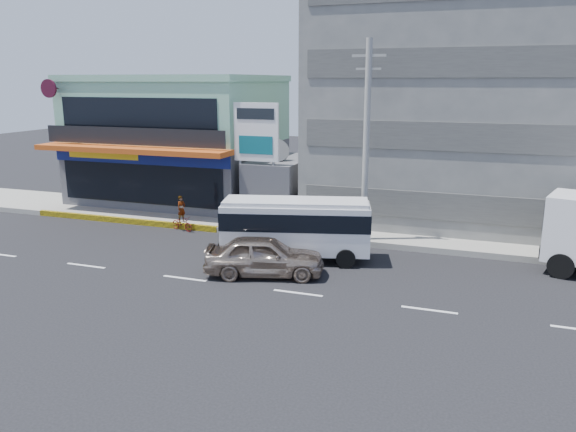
# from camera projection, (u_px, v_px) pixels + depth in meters

# --- Properties ---
(ground) EXTENTS (120.00, 120.00, 0.00)m
(ground) POSITION_uv_depth(u_px,v_px,m) (185.00, 278.00, 23.47)
(ground) COLOR black
(ground) RESTS_ON ground
(sidewalk) EXTENTS (70.00, 5.00, 0.30)m
(sidewalk) POSITION_uv_depth(u_px,v_px,m) (353.00, 230.00, 30.53)
(sidewalk) COLOR gray
(sidewalk) RESTS_ON ground
(shop_building) EXTENTS (12.40, 11.70, 8.00)m
(shop_building) POSITION_uv_depth(u_px,v_px,m) (181.00, 142.00, 37.90)
(shop_building) COLOR #45454A
(shop_building) RESTS_ON ground
(concrete_building) EXTENTS (16.00, 12.00, 14.00)m
(concrete_building) POSITION_uv_depth(u_px,v_px,m) (463.00, 99.00, 32.35)
(concrete_building) COLOR gray
(concrete_building) RESTS_ON ground
(gap_structure) EXTENTS (3.00, 6.00, 3.50)m
(gap_structure) POSITION_uv_depth(u_px,v_px,m) (282.00, 187.00, 34.06)
(gap_structure) COLOR #45454A
(gap_structure) RESTS_ON ground
(satellite_dish) EXTENTS (1.50, 1.50, 0.15)m
(satellite_dish) POSITION_uv_depth(u_px,v_px,m) (276.00, 160.00, 32.72)
(satellite_dish) COLOR slate
(satellite_dish) RESTS_ON gap_structure
(billboard) EXTENTS (2.60, 0.18, 6.90)m
(billboard) POSITION_uv_depth(u_px,v_px,m) (256.00, 139.00, 30.91)
(billboard) COLOR gray
(billboard) RESTS_ON ground
(utility_pole_near) EXTENTS (1.60, 0.30, 10.00)m
(utility_pole_near) POSITION_uv_depth(u_px,v_px,m) (366.00, 142.00, 27.11)
(utility_pole_near) COLOR #999993
(utility_pole_near) RESTS_ON ground
(minibus) EXTENTS (7.06, 3.77, 2.82)m
(minibus) POSITION_uv_depth(u_px,v_px,m) (296.00, 224.00, 25.60)
(minibus) COLOR silver
(minibus) RESTS_ON ground
(sedan) EXTENTS (5.39, 3.36, 1.71)m
(sedan) POSITION_uv_depth(u_px,v_px,m) (264.00, 256.00, 23.68)
(sedan) COLOR tan
(sedan) RESTS_ON ground
(motorcycle_rider) EXTENTS (1.60, 0.95, 1.94)m
(motorcycle_rider) POSITION_uv_depth(u_px,v_px,m) (182.00, 219.00, 30.85)
(motorcycle_rider) COLOR #5B110D
(motorcycle_rider) RESTS_ON ground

